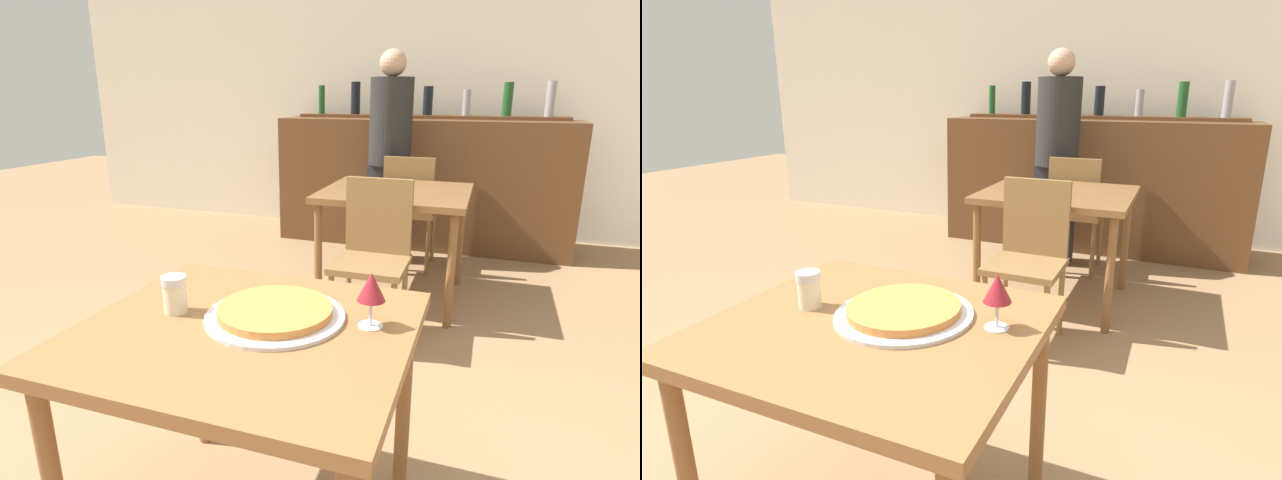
{
  "view_description": "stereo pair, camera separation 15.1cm",
  "coord_description": "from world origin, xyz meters",
  "views": [
    {
      "loc": [
        0.61,
        -1.13,
        1.36
      ],
      "look_at": [
        0.03,
        0.55,
        0.84
      ],
      "focal_mm": 28.0,
      "sensor_mm": 36.0,
      "label": 1
    },
    {
      "loc": [
        0.75,
        -1.08,
        1.36
      ],
      "look_at": [
        0.03,
        0.55,
        0.84
      ],
      "focal_mm": 28.0,
      "sensor_mm": 36.0,
      "label": 2
    }
  ],
  "objects": [
    {
      "name": "person_standing",
      "position": [
        -0.19,
        2.89,
        0.92
      ],
      "size": [
        0.34,
        0.34,
        1.69
      ],
      "color": "#2D2D38",
      "rests_on": "ground_plane"
    },
    {
      "name": "dining_table_far",
      "position": [
        0.02,
        2.1,
        0.67
      ],
      "size": [
        0.95,
        0.87,
        0.75
      ],
      "color": "brown",
      "rests_on": "ground_plane"
    },
    {
      "name": "wine_glass",
      "position": [
        0.33,
        0.11,
        0.85
      ],
      "size": [
        0.08,
        0.08,
        0.16
      ],
      "color": "silver",
      "rests_on": "dining_table_near"
    },
    {
      "name": "chair_far_side_front",
      "position": [
        0.02,
        1.5,
        0.53
      ],
      "size": [
        0.4,
        0.4,
        0.91
      ],
      "color": "olive",
      "rests_on": "ground_plane"
    },
    {
      "name": "chair_far_side_back",
      "position": [
        0.02,
        2.71,
        0.53
      ],
      "size": [
        0.4,
        0.4,
        0.91
      ],
      "rotation": [
        0.0,
        0.0,
        3.14
      ],
      "color": "olive",
      "rests_on": "ground_plane"
    },
    {
      "name": "cheese_shaker",
      "position": [
        -0.24,
        0.02,
        0.8
      ],
      "size": [
        0.07,
        0.07,
        0.11
      ],
      "color": "beige",
      "rests_on": "dining_table_near"
    },
    {
      "name": "pizza_tray",
      "position": [
        0.06,
        0.07,
        0.76
      ],
      "size": [
        0.41,
        0.41,
        0.04
      ],
      "color": "silver",
      "rests_on": "dining_table_near"
    },
    {
      "name": "wall_back",
      "position": [
        0.0,
        3.97,
        1.4
      ],
      "size": [
        8.0,
        0.05,
        2.8
      ],
      "color": "silver",
      "rests_on": "ground_plane"
    },
    {
      "name": "bar_back_shelf",
      "position": [
        -0.0,
        3.61,
        1.22
      ],
      "size": [
        2.39,
        0.24,
        0.32
      ],
      "color": "brown",
      "rests_on": "bar_counter"
    },
    {
      "name": "dining_table_near",
      "position": [
        0.0,
        0.0,
        0.65
      ],
      "size": [
        0.92,
        0.82,
        0.74
      ],
      "color": "brown",
      "rests_on": "ground_plane"
    },
    {
      "name": "bar_counter",
      "position": [
        0.0,
        3.47,
        0.57
      ],
      "size": [
        2.6,
        0.56,
        1.14
      ],
      "color": "brown",
      "rests_on": "ground_plane"
    }
  ]
}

